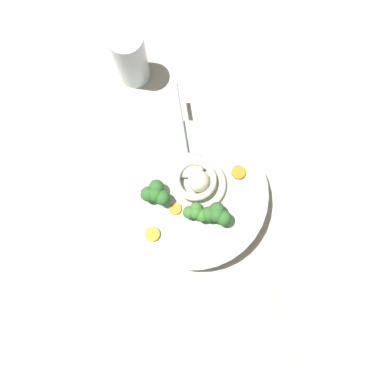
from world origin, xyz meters
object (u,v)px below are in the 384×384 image
at_px(soup_bowl, 192,195).
at_px(drinking_glass, 130,58).
at_px(soup_spoon, 187,157).
at_px(folded_napkin, 327,312).
at_px(noodle_pile, 198,182).

height_order(soup_bowl, drinking_glass, drinking_glass).
bearing_deg(soup_spoon, soup_bowl, -180.00).
distance_m(soup_bowl, soup_spoon, 0.07).
height_order(drinking_glass, folded_napkin, drinking_glass).
relative_size(soup_bowl, noodle_pile, 2.51).
bearing_deg(folded_napkin, soup_spoon, -42.57).
relative_size(noodle_pile, soup_spoon, 0.58).
xyz_separation_m(noodle_pile, soup_spoon, (0.02, -0.04, -0.00)).
relative_size(soup_spoon, folded_napkin, 1.15).
distance_m(soup_bowl, noodle_pile, 0.04).
bearing_deg(folded_napkin, drinking_glass, -48.33).
bearing_deg(noodle_pile, soup_bowl, 61.25).
height_order(noodle_pile, drinking_glass, drinking_glass).
bearing_deg(soup_bowl, folded_napkin, 143.74).
bearing_deg(noodle_pile, drinking_glass, -58.63).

